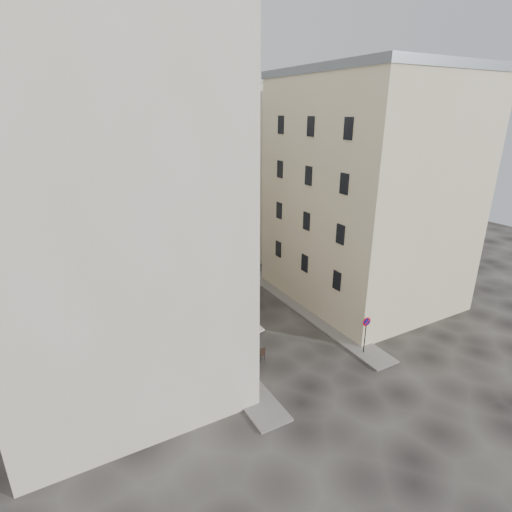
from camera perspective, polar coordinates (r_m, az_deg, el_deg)
ground at (r=29.30m, az=3.42°, el=-12.07°), size 90.00×90.00×0.00m
sidewalk_left at (r=30.64m, az=-7.95°, el=-10.56°), size 2.00×22.00×0.12m
sidewalk_right at (r=33.65m, az=7.23°, el=-7.55°), size 2.00×18.00×0.12m
building_left at (r=24.61m, az=-21.43°, el=6.34°), size 12.20×16.20×20.60m
building_right at (r=34.74m, az=15.57°, el=8.96°), size 12.20×14.20×18.60m
building_back at (r=42.22m, az=-11.63°, el=11.14°), size 18.20×10.20×18.60m
cafe_storefront at (r=27.36m, az=-5.44°, el=-10.06°), size 1.74×7.30×3.50m
stone_steps at (r=39.10m, az=-6.43°, el=-2.90°), size 9.00×3.15×0.80m
bollard_near at (r=26.92m, az=-1.43°, el=-13.91°), size 0.12×0.12×0.98m
bollard_mid at (r=29.60m, az=-4.62°, el=-10.56°), size 0.12×0.12×0.98m
bollard_far at (r=32.43m, az=-7.22°, el=-7.75°), size 0.12×0.12×0.98m
no_parking_sign at (r=27.87m, az=15.44°, el=-9.94°), size 0.64×0.12×2.79m
bistro_table_a at (r=26.93m, az=-0.22°, el=-14.00°), size 1.34×0.63×0.94m
bistro_table_b at (r=27.36m, az=-1.16°, el=-13.50°), size 1.24×0.58×0.87m
bistro_table_c at (r=28.37m, az=-2.56°, el=-12.05°), size 1.38×0.65×0.97m
bistro_table_d at (r=29.63m, az=-4.51°, el=-10.76°), size 1.15×0.54×0.81m
bistro_table_e at (r=31.15m, az=-6.44°, el=-9.03°), size 1.36×0.64×0.95m
pedestrian at (r=29.16m, az=-3.18°, el=-10.16°), size 0.77×0.65×1.81m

